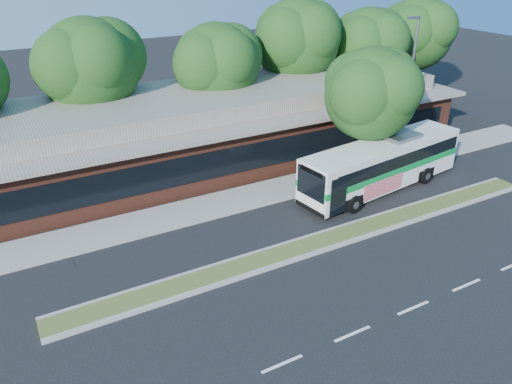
{
  "coord_description": "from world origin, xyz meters",
  "views": [
    {
      "loc": [
        -12.8,
        -15.5,
        12.74
      ],
      "look_at": [
        -2.42,
        3.33,
        2.0
      ],
      "focal_mm": 35.0,
      "sensor_mm": 36.0,
      "label": 1
    }
  ],
  "objects": [
    {
      "name": "tree_bg_e",
      "position": [
        14.42,
        15.14,
        5.74
      ],
      "size": [
        6.47,
        5.8,
        8.5
      ],
      "color": "black",
      "rests_on": "ground"
    },
    {
      "name": "median_strip",
      "position": [
        0.0,
        0.6,
        0.07
      ],
      "size": [
        26.0,
        1.1,
        0.15
      ],
      "primitive_type": "cube",
      "color": "#505725",
      "rests_on": "ground"
    },
    {
      "name": "sidewalk_tree",
      "position": [
        6.38,
        5.43,
        5.33
      ],
      "size": [
        5.8,
        5.2,
        7.81
      ],
      "color": "black",
      "rests_on": "ground"
    },
    {
      "name": "tree_bg_f",
      "position": [
        20.43,
        16.14,
        6.06
      ],
      "size": [
        6.69,
        6.0,
        8.92
      ],
      "color": "black",
      "rests_on": "ground"
    },
    {
      "name": "sidewalk",
      "position": [
        0.0,
        6.4,
        0.06
      ],
      "size": [
        44.0,
        2.6,
        0.12
      ],
      "primitive_type": "cube",
      "color": "gray",
      "rests_on": "ground"
    },
    {
      "name": "ground",
      "position": [
        0.0,
        0.0,
        0.0
      ],
      "size": [
        120.0,
        120.0,
        0.0
      ],
      "primitive_type": "plane",
      "color": "black",
      "rests_on": "ground"
    },
    {
      "name": "tree_bg_c",
      "position": [
        1.4,
        15.13,
        5.59
      ],
      "size": [
        6.24,
        5.6,
        8.26
      ],
      "color": "black",
      "rests_on": "ground"
    },
    {
      "name": "transit_bus",
      "position": [
        6.05,
        3.81,
        1.7
      ],
      "size": [
        11.1,
        3.78,
        3.06
      ],
      "rotation": [
        0.0,
        0.0,
        0.13
      ],
      "color": "silver",
      "rests_on": "ground"
    },
    {
      "name": "lamp_post",
      "position": [
        9.56,
        6.0,
        4.9
      ],
      "size": [
        0.93,
        0.18,
        9.07
      ],
      "color": "slate",
      "rests_on": "ground"
    },
    {
      "name": "tree_bg_b",
      "position": [
        -6.57,
        16.14,
        6.14
      ],
      "size": [
        6.69,
        6.0,
        9.0
      ],
      "color": "black",
      "rests_on": "ground"
    },
    {
      "name": "tree_bg_d",
      "position": [
        8.45,
        16.15,
        6.42
      ],
      "size": [
        6.91,
        6.2,
        9.37
      ],
      "color": "black",
      "rests_on": "ground"
    },
    {
      "name": "plaza_building",
      "position": [
        0.0,
        12.99,
        2.13
      ],
      "size": [
        33.2,
        11.2,
        4.45
      ],
      "color": "#5D2B1D",
      "rests_on": "ground"
    }
  ]
}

